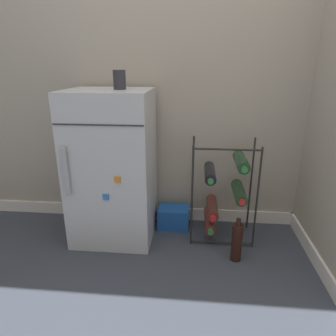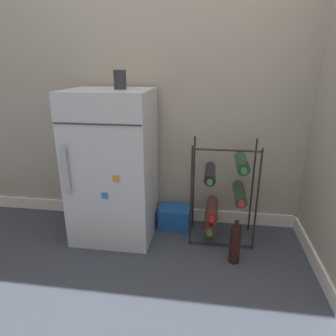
% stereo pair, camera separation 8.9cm
% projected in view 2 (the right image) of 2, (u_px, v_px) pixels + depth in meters
% --- Properties ---
extents(ground_plane, '(14.00, 14.00, 0.00)m').
position_uv_depth(ground_plane, '(175.00, 273.00, 1.66)').
color(ground_plane, '#333842').
extents(wall_back, '(6.56, 0.07, 2.50)m').
position_uv_depth(wall_back, '(190.00, 40.00, 1.85)').
color(wall_back, '#9E9384').
rests_on(wall_back, ground_plane).
extents(mini_fridge, '(0.50, 0.47, 0.96)m').
position_uv_depth(mini_fridge, '(113.00, 166.00, 1.91)').
color(mini_fridge, '#B7BABF').
rests_on(mini_fridge, ground_plane).
extents(wine_rack, '(0.40, 0.30, 0.66)m').
position_uv_depth(wine_rack, '(223.00, 193.00, 1.90)').
color(wine_rack, black).
rests_on(wine_rack, ground_plane).
extents(soda_box, '(0.21, 0.16, 0.15)m').
position_uv_depth(soda_box, '(174.00, 217.00, 2.11)').
color(soda_box, '#194C9E').
rests_on(soda_box, ground_plane).
extents(fridge_top_cup, '(0.07, 0.07, 0.11)m').
position_uv_depth(fridge_top_cup, '(120.00, 80.00, 1.72)').
color(fridge_top_cup, '#28282D').
rests_on(fridge_top_cup, mini_fridge).
extents(loose_bottle_floor, '(0.06, 0.06, 0.27)m').
position_uv_depth(loose_bottle_floor, '(235.00, 244.00, 1.72)').
color(loose_bottle_floor, black).
rests_on(loose_bottle_floor, ground_plane).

